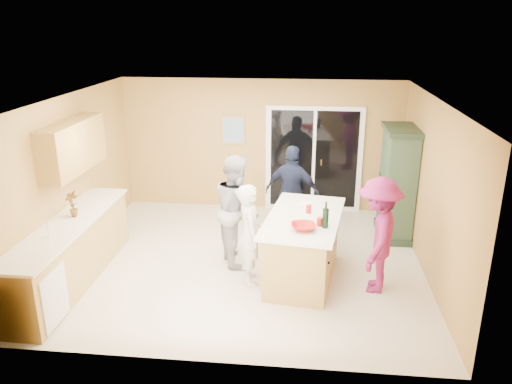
# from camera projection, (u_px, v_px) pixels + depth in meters

# --- Properties ---
(floor) EXTENTS (5.50, 5.50, 0.00)m
(floor) POSITION_uv_depth(u_px,v_px,m) (246.00, 261.00, 7.98)
(floor) COLOR beige
(floor) RESTS_ON ground
(ceiling) EXTENTS (5.50, 5.00, 0.10)m
(ceiling) POSITION_uv_depth(u_px,v_px,m) (245.00, 98.00, 7.13)
(ceiling) COLOR white
(ceiling) RESTS_ON wall_back
(wall_back) EXTENTS (5.50, 0.10, 2.60)m
(wall_back) POSITION_uv_depth(u_px,v_px,m) (261.00, 145.00, 9.91)
(wall_back) COLOR #E4B45E
(wall_back) RESTS_ON ground
(wall_front) EXTENTS (5.50, 0.10, 2.60)m
(wall_front) POSITION_uv_depth(u_px,v_px,m) (216.00, 259.00, 5.21)
(wall_front) COLOR #E4B45E
(wall_front) RESTS_ON ground
(wall_left) EXTENTS (0.10, 5.00, 2.60)m
(wall_left) POSITION_uv_depth(u_px,v_px,m) (72.00, 179.00, 7.83)
(wall_left) COLOR #E4B45E
(wall_left) RESTS_ON ground
(wall_right) EXTENTS (0.10, 5.00, 2.60)m
(wall_right) POSITION_uv_depth(u_px,v_px,m) (432.00, 191.00, 7.29)
(wall_right) COLOR #E4B45E
(wall_right) RESTS_ON ground
(left_cabinet_run) EXTENTS (0.65, 3.05, 1.24)m
(left_cabinet_run) POSITION_uv_depth(u_px,v_px,m) (66.00, 258.00, 7.09)
(left_cabinet_run) COLOR #B58F46
(left_cabinet_run) RESTS_ON floor
(upper_cabinets) EXTENTS (0.35, 1.60, 0.75)m
(upper_cabinets) POSITION_uv_depth(u_px,v_px,m) (72.00, 146.00, 7.43)
(upper_cabinets) COLOR #B58F46
(upper_cabinets) RESTS_ON wall_left
(sliding_door) EXTENTS (1.90, 0.07, 2.10)m
(sliding_door) POSITION_uv_depth(u_px,v_px,m) (314.00, 159.00, 9.85)
(sliding_door) COLOR white
(sliding_door) RESTS_ON floor
(framed_picture) EXTENTS (0.46, 0.04, 0.56)m
(framed_picture) POSITION_uv_depth(u_px,v_px,m) (233.00, 130.00, 9.84)
(framed_picture) COLOR tan
(framed_picture) RESTS_ON wall_back
(kitchen_island) EXTENTS (1.29, 2.01, 0.99)m
(kitchen_island) POSITION_uv_depth(u_px,v_px,m) (303.00, 249.00, 7.35)
(kitchen_island) COLOR #B58F46
(kitchen_island) RESTS_ON floor
(green_hutch) EXTENTS (0.56, 1.07, 1.96)m
(green_hutch) POSITION_uv_depth(u_px,v_px,m) (397.00, 184.00, 8.66)
(green_hutch) COLOR #1F3223
(green_hutch) RESTS_ON floor
(woman_white) EXTENTS (0.48, 0.62, 1.51)m
(woman_white) POSITION_uv_depth(u_px,v_px,m) (250.00, 234.00, 7.15)
(woman_white) COLOR silver
(woman_white) RESTS_ON floor
(woman_grey) EXTENTS (0.92, 1.02, 1.74)m
(woman_grey) POSITION_uv_depth(u_px,v_px,m) (237.00, 209.00, 7.76)
(woman_grey) COLOR #A3A3A6
(woman_grey) RESTS_ON floor
(woman_navy) EXTENTS (1.04, 0.65, 1.66)m
(woman_navy) POSITION_uv_depth(u_px,v_px,m) (292.00, 193.00, 8.63)
(woman_navy) COLOR #1B203B
(woman_navy) RESTS_ON floor
(woman_magenta) EXTENTS (0.86, 1.19, 1.67)m
(woman_magenta) POSITION_uv_depth(u_px,v_px,m) (378.00, 235.00, 6.92)
(woman_magenta) COLOR #831C4B
(woman_magenta) RESTS_ON floor
(serving_bowl) EXTENTS (0.36, 0.36, 0.08)m
(serving_bowl) POSITION_uv_depth(u_px,v_px,m) (303.00, 227.00, 6.71)
(serving_bowl) COLOR #B31813
(serving_bowl) RESTS_ON kitchen_island
(tulip_vase) EXTENTS (0.24, 0.20, 0.39)m
(tulip_vase) POSITION_uv_depth(u_px,v_px,m) (73.00, 204.00, 7.23)
(tulip_vase) COLOR #A91310
(tulip_vase) RESTS_ON left_cabinet_run
(tumbler_near) EXTENTS (0.10, 0.10, 0.12)m
(tumbler_near) POSITION_uv_depth(u_px,v_px,m) (309.00, 209.00, 7.28)
(tumbler_near) COLOR #B31813
(tumbler_near) RESTS_ON kitchen_island
(tumbler_far) EXTENTS (0.10, 0.10, 0.12)m
(tumbler_far) POSITION_uv_depth(u_px,v_px,m) (320.00, 222.00, 6.83)
(tumbler_far) COLOR #B31813
(tumbler_far) RESTS_ON kitchen_island
(wine_bottle) EXTENTS (0.09, 0.09, 0.37)m
(wine_bottle) POSITION_uv_depth(u_px,v_px,m) (325.00, 218.00, 6.74)
(wine_bottle) COLOR black
(wine_bottle) RESTS_ON kitchen_island
(white_plate) EXTENTS (0.21, 0.21, 0.01)m
(white_plate) POSITION_uv_depth(u_px,v_px,m) (307.00, 203.00, 7.68)
(white_plate) COLOR white
(white_plate) RESTS_ON kitchen_island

